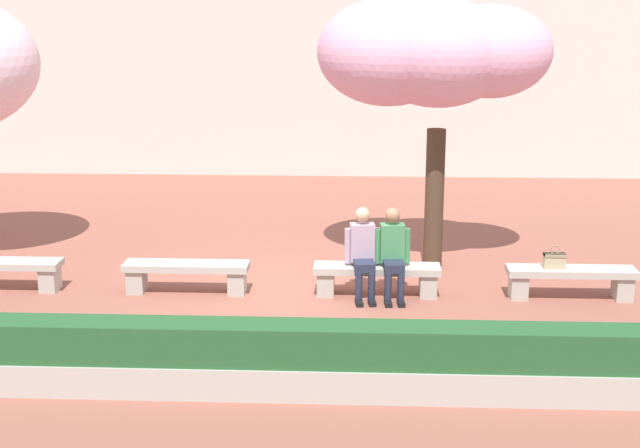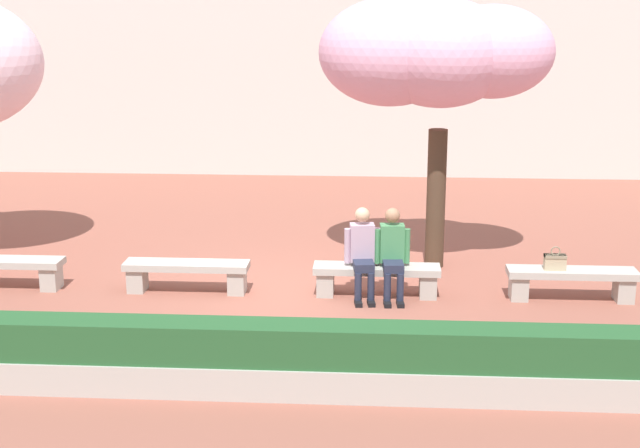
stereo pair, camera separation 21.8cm
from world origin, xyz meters
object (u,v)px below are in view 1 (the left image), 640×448
at_px(person_seated_left, 363,250).
at_px(handbag, 554,260).
at_px(cherry_tree_main, 431,54).
at_px(stone_bench_near_west, 187,273).
at_px(stone_bench_west_end, 0,270).
at_px(stone_bench_near_east, 571,278).
at_px(stone_bench_center, 377,275).
at_px(person_seated_right, 393,250).

bearing_deg(person_seated_left, handbag, 0.61).
bearing_deg(cherry_tree_main, stone_bench_near_west, -156.66).
relative_size(stone_bench_near_west, handbag, 5.33).
distance_m(stone_bench_west_end, stone_bench_near_east, 8.24).
bearing_deg(stone_bench_west_end, handbag, -0.18).
distance_m(stone_bench_near_east, cherry_tree_main, 3.91).
bearing_deg(stone_bench_center, cherry_tree_main, 62.47).
bearing_deg(handbag, stone_bench_near_west, 179.73).
relative_size(stone_bench_near_west, stone_bench_near_east, 1.00).
xyz_separation_m(person_seated_left, person_seated_right, (0.42, -0.00, 0.00)).
bearing_deg(handbag, person_seated_right, -179.27).
xyz_separation_m(stone_bench_west_end, person_seated_left, (5.29, -0.05, 0.39)).
xyz_separation_m(person_seated_left, cherry_tree_main, (1.00, 1.58, 2.63)).
bearing_deg(cherry_tree_main, stone_bench_center, -117.53).
bearing_deg(stone_bench_near_east, cherry_tree_main, 141.90).
distance_m(person_seated_left, handbag, 2.70).
height_order(person_seated_left, person_seated_right, same).
relative_size(stone_bench_center, cherry_tree_main, 0.43).
xyz_separation_m(stone_bench_west_end, cherry_tree_main, (6.29, 1.53, 3.03)).
xyz_separation_m(stone_bench_near_east, cherry_tree_main, (-1.95, 1.53, 3.03)).
distance_m(stone_bench_center, person_seated_left, 0.45).
distance_m(stone_bench_near_west, person_seated_left, 2.58).
distance_m(stone_bench_near_east, handbag, 0.38).
relative_size(stone_bench_west_end, stone_bench_near_east, 1.00).
xyz_separation_m(stone_bench_center, handbag, (2.49, -0.02, 0.28)).
bearing_deg(cherry_tree_main, stone_bench_west_end, -166.34).
bearing_deg(person_seated_right, stone_bench_near_west, 178.97).
bearing_deg(stone_bench_near_east, person_seated_right, -178.79).
xyz_separation_m(stone_bench_west_end, stone_bench_near_east, (8.24, 0.00, 0.00)).
height_order(handbag, cherry_tree_main, cherry_tree_main).
bearing_deg(stone_bench_center, handbag, -0.56).
xyz_separation_m(handbag, cherry_tree_main, (-1.70, 1.55, 2.75)).
bearing_deg(person_seated_left, stone_bench_center, 14.61).
distance_m(stone_bench_near_east, person_seated_right, 2.56).
relative_size(stone_bench_west_end, person_seated_right, 1.40).
relative_size(stone_bench_center, person_seated_left, 1.40).
height_order(stone_bench_center, person_seated_right, person_seated_right).
distance_m(handbag, cherry_tree_main, 3.59).
bearing_deg(person_seated_left, stone_bench_west_end, 179.43).
distance_m(person_seated_left, person_seated_right, 0.42).
xyz_separation_m(person_seated_right, handbag, (2.28, 0.03, -0.12)).
relative_size(stone_bench_near_east, cherry_tree_main, 0.43).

